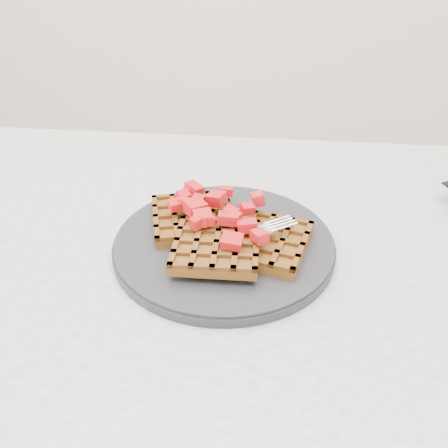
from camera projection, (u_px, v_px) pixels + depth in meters
The scene contains 5 objects.
table at pixel (288, 337), 0.68m from camera, with size 1.20×0.80×0.75m.
plate at pixel (224, 244), 0.65m from camera, with size 0.29×0.29×0.02m, color black.
waffles at pixel (224, 234), 0.64m from camera, with size 0.23×0.19×0.03m.
strawberry_pile at pixel (224, 215), 0.62m from camera, with size 0.15×0.15×0.02m, color #AA020B, non-canonical shape.
fork at pixel (244, 249), 0.62m from camera, with size 0.02×0.18×0.02m, color silver, non-canonical shape.
Camera 1 is at (-0.04, -0.49, 1.14)m, focal length 40.00 mm.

